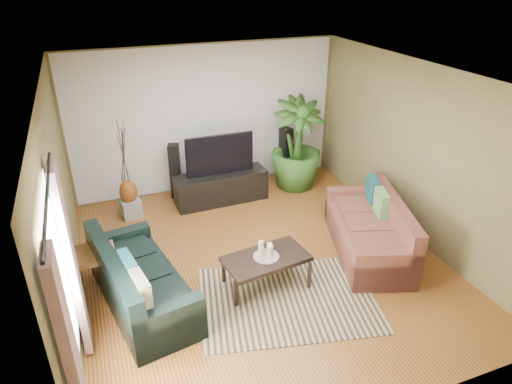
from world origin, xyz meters
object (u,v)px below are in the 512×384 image
speaker_right (286,155)px  television (220,154)px  potted_plant (297,144)px  vase (128,192)px  speaker_left (175,171)px  pedestal (131,208)px  coffee_table (266,271)px  side_table (97,270)px  sofa_right (369,226)px  sofa_left (141,276)px  tv_stand (221,187)px

speaker_right → television: bearing=179.8°
potted_plant → vase: bearing=-178.5°
speaker_left → pedestal: size_ratio=3.18×
coffee_table → speaker_left: size_ratio=1.08×
pedestal → speaker_right: bearing=7.5°
coffee_table → side_table: size_ratio=1.97×
television → side_table: television is taller
speaker_right → vase: bearing=171.8°
sofa_right → pedestal: 3.97m
sofa_left → pedestal: size_ratio=6.12×
television → side_table: size_ratio=2.16×
speaker_right → pedestal: (-3.08, -0.41, -0.38)m
tv_stand → side_table: size_ratio=2.94×
sofa_left → speaker_left: (1.02, 2.81, 0.09)m
speaker_right → vase: size_ratio=2.61×
potted_plant → coffee_table: bearing=-122.5°
speaker_left → side_table: speaker_left is taller
potted_plant → side_table: (-3.80, -1.89, -0.59)m
coffee_table → tv_stand: (0.15, 2.55, 0.05)m
pedestal → vase: (0.00, 0.00, 0.31)m
sofa_right → pedestal: (-3.20, 2.35, -0.26)m
coffee_table → pedestal: size_ratio=3.43×
side_table → sofa_right: bearing=-7.9°
pedestal → sofa_right: bearing=-36.3°
coffee_table → television: bearing=78.8°
coffee_table → tv_stand: bearing=78.7°
sofa_left → sofa_right: (3.33, 0.01, 0.00)m
sofa_right → speaker_left: size_ratio=1.95×
speaker_left → speaker_right: bearing=17.1°
speaker_right → pedestal: 3.13m
tv_stand → pedestal: bearing=177.5°
speaker_right → side_table: 4.35m
speaker_left → potted_plant: potted_plant is taller
speaker_left → vase: bearing=-134.8°
sofa_right → side_table: size_ratio=3.56×
tv_stand → vase: (-1.62, 0.02, 0.20)m
vase → side_table: (-0.65, -1.81, -0.19)m
coffee_table → potted_plant: 3.20m
sofa_left → television: television is taller
vase → potted_plant: bearing=1.5°
tv_stand → pedestal: (-1.62, 0.02, -0.11)m
pedestal → potted_plant: bearing=1.5°
pedestal → television: bearing=0.1°
sofa_left → tv_stand: size_ratio=1.20×
pedestal → side_table: (-0.65, -1.81, 0.12)m
sofa_right → potted_plant: 2.47m
sofa_left → sofa_right: same height
potted_plant → sofa_left: bearing=-143.4°
coffee_table → side_table: 2.25m
sofa_right → potted_plant: (-0.04, 2.43, 0.44)m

